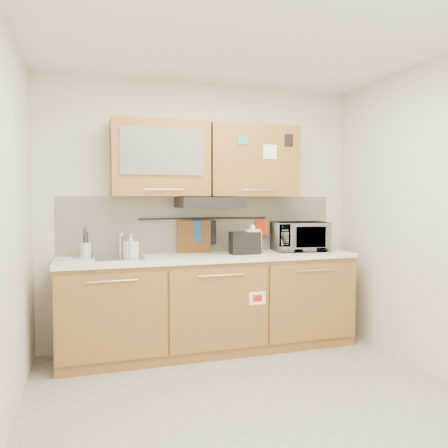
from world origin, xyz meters
TOP-DOWN VIEW (x-y plane):
  - floor at (0.00, 0.00)m, footprint 3.20×3.20m
  - ceiling at (0.00, 0.00)m, footprint 3.20×3.20m
  - wall_back at (0.00, 1.50)m, footprint 3.20×0.00m
  - wall_left at (-1.60, 0.00)m, footprint 0.00×3.00m
  - wall_right at (1.60, 0.00)m, footprint 0.00×3.00m
  - base_cabinet at (0.00, 1.19)m, footprint 2.80×0.64m
  - countertop at (0.00, 1.19)m, footprint 2.82×0.62m
  - backsplash at (0.00, 1.49)m, footprint 2.80×0.02m
  - upper_cabinets at (-0.00, 1.32)m, footprint 1.82×0.37m
  - range_hood at (0.00, 1.25)m, footprint 0.60×0.46m
  - sink at (-0.85, 1.21)m, footprint 0.42×0.40m
  - utensil_rail at (0.00, 1.45)m, footprint 1.30×0.02m
  - utensil_crock at (-1.14, 1.30)m, footprint 0.15×0.15m
  - kettle at (0.44, 1.23)m, footprint 0.21×0.21m
  - toaster at (0.34, 1.18)m, footprint 0.29×0.18m
  - microwave at (0.97, 1.26)m, footprint 0.58×0.43m
  - soap_bottle at (-0.74, 1.27)m, footprint 0.14×0.14m
  - cutting_board at (-0.11, 1.44)m, footprint 0.33×0.06m
  - oven_mitt at (-0.10, 1.44)m, footprint 0.13×0.07m
  - dark_pouch at (0.04, 1.44)m, footprint 0.16×0.07m
  - pot_holder at (0.62, 1.44)m, footprint 0.13×0.07m

SIDE VIEW (x-z plane):
  - floor at x=0.00m, z-range 0.00..0.00m
  - base_cabinet at x=0.00m, z-range -0.03..0.85m
  - countertop at x=0.00m, z-range 0.88..0.92m
  - sink at x=-0.85m, z-range 0.79..1.05m
  - utensil_crock at x=-1.14m, z-range 0.85..1.14m
  - soap_bottle at x=-0.74m, z-range 0.92..1.14m
  - toaster at x=0.34m, z-range 0.92..1.14m
  - kettle at x=0.44m, z-range 0.89..1.18m
  - cutting_board at x=-0.11m, z-range 0.83..1.24m
  - microwave at x=0.97m, z-range 0.92..1.22m
  - dark_pouch at x=0.04m, z-range 1.00..1.24m
  - oven_mitt at x=-0.10m, z-range 1.03..1.24m
  - pot_holder at x=0.62m, z-range 1.07..1.24m
  - backsplash at x=0.00m, z-range 0.92..1.48m
  - utensil_rail at x=0.00m, z-range 1.25..1.27m
  - wall_left at x=-1.60m, z-range -0.20..2.80m
  - wall_right at x=1.60m, z-range -0.20..2.80m
  - wall_back at x=0.00m, z-range -0.30..2.90m
  - range_hood at x=0.00m, z-range 1.37..1.47m
  - upper_cabinets at x=0.00m, z-range 1.48..2.18m
  - ceiling at x=0.00m, z-range 2.60..2.60m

